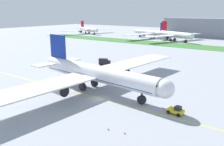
# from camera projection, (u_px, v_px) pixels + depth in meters

# --- Properties ---
(ground_plane) EXTENTS (600.00, 600.00, 0.00)m
(ground_plane) POSITION_uv_depth(u_px,v_px,m) (98.00, 99.00, 69.68)
(ground_plane) COLOR #9399A0
(ground_plane) RESTS_ON ground
(apron_taxi_line) EXTENTS (280.00, 0.36, 0.01)m
(apron_taxi_line) POSITION_uv_depth(u_px,v_px,m) (100.00, 98.00, 70.41)
(apron_taxi_line) COLOR yellow
(apron_taxi_line) RESTS_ON ground
(grass_median_strip) EXTENTS (320.00, 24.00, 0.10)m
(grass_median_strip) POSITION_uv_depth(u_px,v_px,m) (211.00, 48.00, 166.22)
(grass_median_strip) COLOR #38722D
(grass_median_strip) RESTS_ON ground
(airliner_foreground) EXTENTS (54.59, 87.72, 16.63)m
(airliner_foreground) POSITION_uv_depth(u_px,v_px,m) (94.00, 73.00, 76.43)
(airliner_foreground) COLOR white
(airliner_foreground) RESTS_ON ground
(pushback_tug) EXTENTS (5.76, 2.81, 2.12)m
(pushback_tug) POSITION_uv_depth(u_px,v_px,m) (176.00, 110.00, 59.59)
(pushback_tug) COLOR yellow
(pushback_tug) RESTS_ON ground
(ground_crew_wingwalker_port) EXTENTS (0.46, 0.48, 1.64)m
(ground_crew_wingwalker_port) POSITION_uv_depth(u_px,v_px,m) (66.00, 80.00, 85.85)
(ground_crew_wingwalker_port) COLOR black
(ground_crew_wingwalker_port) RESTS_ON ground
(ground_crew_marshaller_front) EXTENTS (0.36, 0.59, 1.71)m
(ground_crew_marshaller_front) POSITION_uv_depth(u_px,v_px,m) (85.00, 87.00, 77.89)
(ground_crew_marshaller_front) COLOR black
(ground_crew_marshaller_front) RESTS_ON ground
(traffic_cone_near_nose) EXTENTS (0.36, 0.36, 0.58)m
(traffic_cone_near_nose) POSITION_uv_depth(u_px,v_px,m) (108.00, 129.00, 51.74)
(traffic_cone_near_nose) COLOR #F2590C
(traffic_cone_near_nose) RESTS_ON ground
(traffic_cone_port_wing) EXTENTS (0.36, 0.36, 0.58)m
(traffic_cone_port_wing) POSITION_uv_depth(u_px,v_px,m) (125.00, 133.00, 50.09)
(traffic_cone_port_wing) COLOR #F2590C
(traffic_cone_port_wing) RESTS_ON ground
(service_truck_baggage_loader) EXTENTS (5.71, 4.14, 3.19)m
(service_truck_baggage_loader) POSITION_uv_depth(u_px,v_px,m) (104.00, 62.00, 113.20)
(service_truck_baggage_loader) COLOR black
(service_truck_baggage_loader) RESTS_ON ground
(parked_airliner_far_left) EXTENTS (38.26, 61.15, 13.80)m
(parked_airliner_far_left) POSITION_uv_depth(u_px,v_px,m) (88.00, 30.00, 268.87)
(parked_airliner_far_left) COLOR white
(parked_airliner_far_left) RESTS_ON ground
(parked_airliner_far_centre) EXTENTS (42.38, 67.68, 14.79)m
(parked_airliner_far_centre) POSITION_uv_depth(u_px,v_px,m) (151.00, 33.00, 226.19)
(parked_airliner_far_centre) COLOR white
(parked_airliner_far_centre) RESTS_ON ground
(parked_airliner_far_right) EXTENTS (38.13, 59.42, 16.22)m
(parked_airliner_far_right) POSITION_uv_depth(u_px,v_px,m) (175.00, 35.00, 201.95)
(parked_airliner_far_right) COLOR white
(parked_airliner_far_right) RESTS_ON ground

